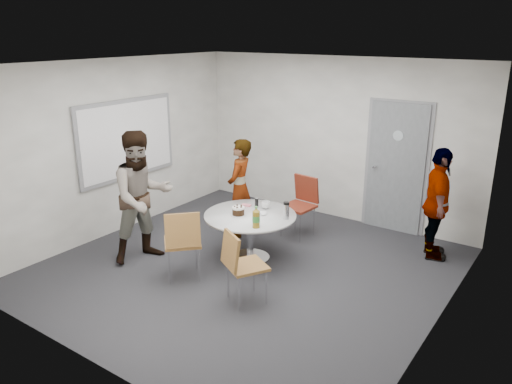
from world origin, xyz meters
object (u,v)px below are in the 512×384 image
Objects in this scene: whiteboard at (127,139)px; chair_near_left at (183,238)px; chair_far at (302,200)px; person_left at (142,197)px; chair_near_right at (240,261)px; door at (396,168)px; person_right at (437,204)px; table at (251,221)px; person_main at (240,188)px.

chair_near_left is at bearing -25.17° from whiteboard.
chair_far is 0.51× the size of person_left.
chair_far is at bearing -13.74° from person_left.
whiteboard is 3.20m from chair_near_right.
door reaches higher than chair_near_right.
door is at bearing 17.71° from chair_near_left.
chair_far is at bearing 78.55° from person_right.
table reaches higher than chair_far.
person_left is at bearing -128.88° from door.
chair_near_left is (1.99, -0.93, -0.86)m from whiteboard.
table is (2.34, 0.07, -0.87)m from whiteboard.
whiteboard is at bearing 33.31° from chair_far.
whiteboard is 1.98× the size of chair_near_left.
person_right is at bearing 91.75° from person_main.
person_left is (1.11, -0.76, -0.53)m from whiteboard.
door is 2.36× the size of chair_near_right.
chair_near_left reaches higher than chair_far.
whiteboard is 1.49× the size of table.
chair_near_right is 0.49× the size of person_left.
door is 2.57m from table.
table is 0.80× the size of person_right.
door is 3.61m from chair_near_left.
person_left is at bearing 104.01° from person_right.
person_main is (-0.66, 0.63, 0.19)m from table.
table reaches higher than chair_near_right.
chair_near_left is at bearing -80.76° from person_left.
chair_near_right is at bearing -101.20° from door.
person_main is at bearing -139.84° from door.
whiteboard is 2.90m from chair_far.
chair_near_left is at bearing 114.76° from person_right.
door is 2.25× the size of chair_far.
table is 1.33× the size of chair_near_left.
chair_near_left is 0.60× the size of person_right.
chair_far is 0.98m from person_main.
person_right is at bearing -38.66° from door.
person_left is 1.15× the size of person_right.
table is 1.35× the size of chair_far.
table is at bearing 29.82° from person_main.
person_right is (2.42, 2.54, 0.21)m from chair_near_left.
whiteboard reaches higher than chair_far.
door is at bearing -18.65° from person_left.
door is 1.11m from person_right.
chair_far is at bearing -136.84° from door.
table is at bearing 24.56° from chair_near_left.
table is at bearing -118.91° from door.
chair_near_right is at bearing 128.28° from person_right.
person_left is at bearing -156.62° from chair_near_right.
whiteboard reaches higher than person_left.
whiteboard is at bearing -178.32° from table.
whiteboard is at bearing 88.39° from person_right.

